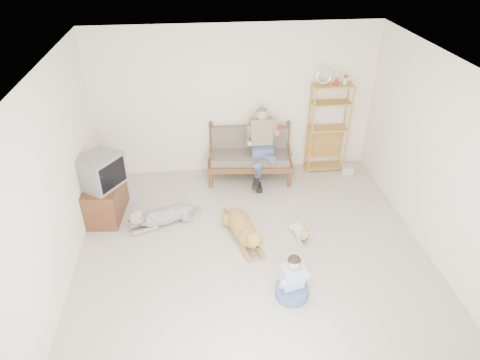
{
  "coord_description": "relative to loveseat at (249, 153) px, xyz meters",
  "views": [
    {
      "loc": [
        -0.71,
        -4.36,
        4.18
      ],
      "look_at": [
        -0.11,
        1.0,
        0.81
      ],
      "focal_mm": 32.0,
      "sensor_mm": 36.0,
      "label": 1
    }
  ],
  "objects": [
    {
      "name": "wall_right",
      "position": [
        2.28,
        -2.41,
        0.86
      ],
      "size": [
        0.0,
        5.5,
        5.5
      ],
      "primitive_type": "plane",
      "rotation": [
        1.57,
        0.0,
        -1.57
      ],
      "color": "white",
      "rests_on": "ground"
    },
    {
      "name": "tv_stand",
      "position": [
        -2.44,
        -0.94,
        -0.19
      ],
      "size": [
        0.58,
        0.94,
        0.6
      ],
      "rotation": [
        0.0,
        0.0,
        -0.09
      ],
      "color": "brown",
      "rests_on": "ground"
    },
    {
      "name": "child",
      "position": [
        0.16,
        -2.99,
        -0.24
      ],
      "size": [
        0.43,
        0.43,
        0.67
      ],
      "rotation": [
        0.0,
        0.0,
        0.25
      ],
      "color": "#4D5C8D",
      "rests_on": "ground"
    },
    {
      "name": "book_stack",
      "position": [
        1.86,
        -0.1,
        -0.42
      ],
      "size": [
        0.26,
        0.22,
        0.14
      ],
      "primitive_type": "cube",
      "rotation": [
        0.0,
        0.0,
        -0.3
      ],
      "color": "beige",
      "rests_on": "ground"
    },
    {
      "name": "terrier",
      "position": [
        0.55,
        -1.85,
        -0.38
      ],
      "size": [
        0.24,
        0.65,
        0.24
      ],
      "rotation": [
        0.0,
        0.0,
        0.12
      ],
      "color": "silver",
      "rests_on": "ground"
    },
    {
      "name": "golden_retriever",
      "position": [
        -0.31,
        -1.8,
        -0.32
      ],
      "size": [
        0.55,
        1.32,
        0.41
      ],
      "rotation": [
        0.0,
        0.0,
        0.24
      ],
      "color": "#AC7E3B",
      "rests_on": "ground"
    },
    {
      "name": "wall_back",
      "position": [
        -0.22,
        0.34,
        0.86
      ],
      "size": [
        5.0,
        0.0,
        5.0
      ],
      "primitive_type": "plane",
      "rotation": [
        1.57,
        0.0,
        0.0
      ],
      "color": "white",
      "rests_on": "ground"
    },
    {
      "name": "loveseat",
      "position": [
        0.0,
        0.0,
        0.0
      ],
      "size": [
        1.56,
        0.85,
        0.95
      ],
      "rotation": [
        0.0,
        0.0,
        -0.1
      ],
      "color": "brown",
      "rests_on": "ground"
    },
    {
      "name": "crt_tv",
      "position": [
        -2.41,
        -0.99,
        0.37
      ],
      "size": [
        0.75,
        0.78,
        0.51
      ],
      "rotation": [
        0.0,
        0.0,
        -0.59
      ],
      "color": "slate",
      "rests_on": "tv_stand"
    },
    {
      "name": "shaggy_dog",
      "position": [
        -1.57,
        -1.29,
        -0.33
      ],
      "size": [
        1.21,
        0.61,
        0.38
      ],
      "rotation": [
        0.0,
        0.0,
        -1.19
      ],
      "color": "silver",
      "rests_on": "ground"
    },
    {
      "name": "wall_left",
      "position": [
        -2.72,
        -2.41,
        0.86
      ],
      "size": [
        0.0,
        5.5,
        5.5
      ],
      "primitive_type": "plane",
      "rotation": [
        1.57,
        0.0,
        1.57
      ],
      "color": "white",
      "rests_on": "ground"
    },
    {
      "name": "ceiling",
      "position": [
        -0.22,
        -2.41,
        2.21
      ],
      "size": [
        5.5,
        5.5,
        0.0
      ],
      "primitive_type": "plane",
      "rotation": [
        3.14,
        0.0,
        0.0
      ],
      "color": "silver",
      "rests_on": "ground"
    },
    {
      "name": "floor",
      "position": [
        -0.22,
        -2.41,
        -0.49
      ],
      "size": [
        5.5,
        5.5,
        0.0
      ],
      "primitive_type": "plane",
      "color": "beige",
      "rests_on": "ground"
    },
    {
      "name": "man",
      "position": [
        0.18,
        -0.22,
        0.15
      ],
      "size": [
        0.52,
        0.75,
        1.21
      ],
      "color": "#4D5C8D",
      "rests_on": "loveseat"
    },
    {
      "name": "wall_outlet",
      "position": [
        -1.47,
        0.33,
        -0.19
      ],
      "size": [
        0.12,
        0.02,
        0.08
      ],
      "primitive_type": "cube",
      "color": "silver",
      "rests_on": "ground"
    },
    {
      "name": "etagere",
      "position": [
        1.47,
        0.14,
        0.37
      ],
      "size": [
        0.74,
        0.32,
        1.96
      ],
      "color": "#BE913B",
      "rests_on": "ground"
    }
  ]
}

